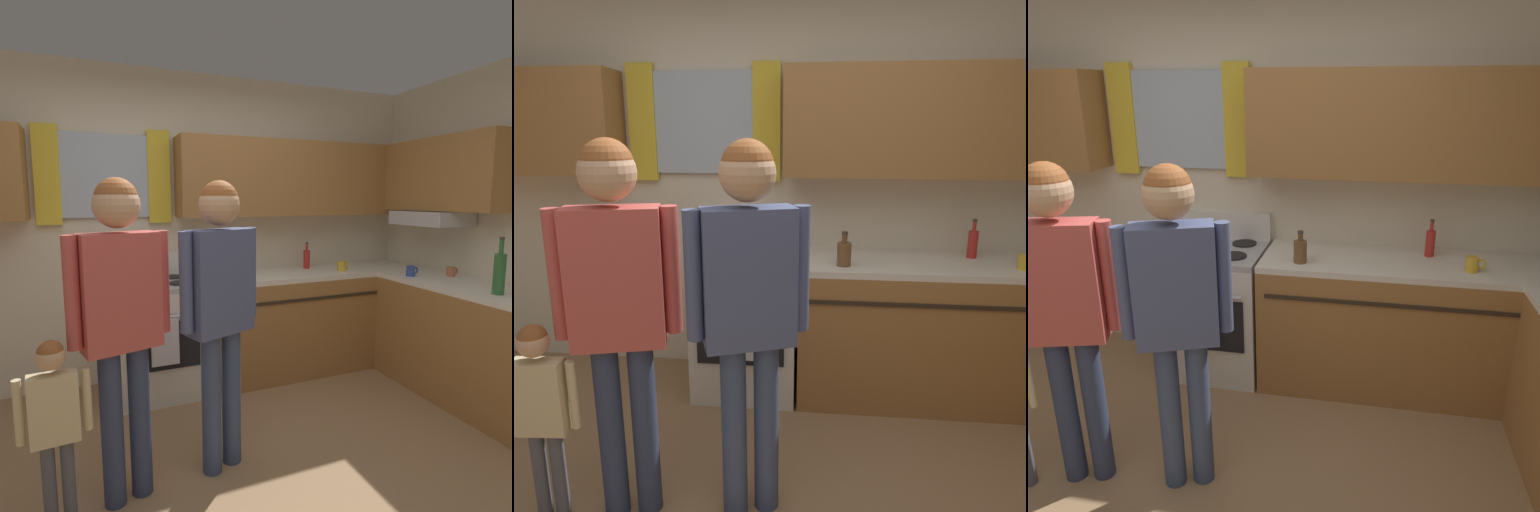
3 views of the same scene
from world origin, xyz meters
The scene contains 8 objects.
back_wall_unit centered at (0.06, 1.82, 1.47)m, with size 4.60×0.42×2.60m.
stove_oven centered at (-0.21, 1.54, 0.47)m, with size 0.65×0.67×1.10m.
bottle_sauce_red centered at (1.20, 1.65, 0.99)m, with size 0.06×0.06×0.25m.
bottle_squat_brown centered at (0.39, 1.38, 0.98)m, with size 0.08×0.08×0.21m.
mug_mustard_yellow centered at (1.43, 1.41, 0.95)m, with size 0.12×0.08×0.09m.
adult_holding_child centered at (-0.56, 0.36, 1.04)m, with size 0.50×0.25×1.65m.
adult_in_plaid centered at (-0.03, 0.43, 1.04)m, with size 0.48×0.28×1.65m.
small_child centered at (-0.87, 0.25, 0.58)m, with size 0.32×0.13×0.93m.
Camera 2 is at (0.25, -1.42, 1.67)m, focal length 33.96 mm.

